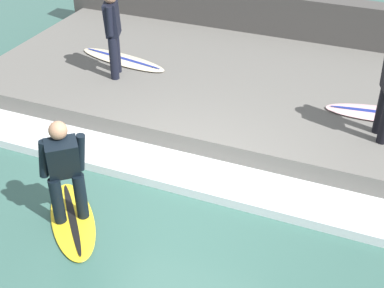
% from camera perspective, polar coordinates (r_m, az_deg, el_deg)
% --- Properties ---
extents(ground_plane, '(28.00, 28.00, 0.00)m').
position_cam_1_polar(ground_plane, '(7.57, -1.66, -6.64)').
color(ground_plane, '#386056').
extents(concrete_ledge, '(4.40, 9.85, 0.44)m').
position_cam_1_polar(concrete_ledge, '(10.03, 5.96, 5.65)').
color(concrete_ledge, '#66635E').
rests_on(concrete_ledge, ground_plane).
extents(back_wall, '(0.50, 10.34, 1.32)m').
position_cam_1_polar(back_wall, '(12.03, 9.66, 12.50)').
color(back_wall, '#474442').
rests_on(back_wall, ground_plane).
extents(wave_foam_crest, '(0.83, 9.36, 0.14)m').
position_cam_1_polar(wave_foam_crest, '(8.01, 0.27, -3.39)').
color(wave_foam_crest, white).
rests_on(wave_foam_crest, ground_plane).
extents(surfboard_riding, '(1.62, 1.50, 0.07)m').
position_cam_1_polar(surfboard_riding, '(7.49, -12.62, -7.88)').
color(surfboard_riding, yellow).
rests_on(surfboard_riding, ground_plane).
extents(surfer_riding, '(0.57, 0.57, 1.52)m').
position_cam_1_polar(surfer_riding, '(6.95, -13.49, -2.47)').
color(surfer_riding, black).
rests_on(surfer_riding, surfboard_riding).
extents(surfer_waiting_near, '(0.52, 0.37, 1.59)m').
position_cam_1_polar(surfer_waiting_near, '(9.82, -8.45, 12.00)').
color(surfer_waiting_near, black).
rests_on(surfer_waiting_near, concrete_ledge).
extents(surfboard_waiting_near, '(0.81, 2.02, 0.07)m').
position_cam_1_polar(surfboard_waiting_near, '(10.71, -7.41, 8.92)').
color(surfboard_waiting_near, beige).
rests_on(surfboard_waiting_near, concrete_ledge).
extents(surfboard_waiting_far, '(0.76, 1.84, 0.07)m').
position_cam_1_polar(surfboard_waiting_far, '(9.28, 19.53, 3.05)').
color(surfboard_waiting_far, beige).
rests_on(surfboard_waiting_far, concrete_ledge).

